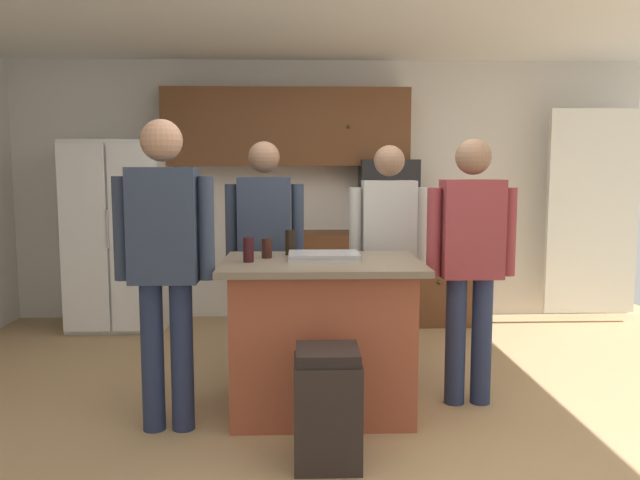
{
  "coord_description": "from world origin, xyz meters",
  "views": [
    {
      "loc": [
        -0.28,
        -3.69,
        1.51
      ],
      "look_at": [
        -0.14,
        0.46,
        1.05
      ],
      "focal_mm": 35.41,
      "sensor_mm": 36.0,
      "label": 1
    }
  ],
  "objects_px": {
    "refrigerator": "(120,235)",
    "person_elder_center": "(388,244)",
    "person_guest_right": "(471,253)",
    "serving_tray": "(324,256)",
    "person_guest_by_door": "(265,241)",
    "microwave_over_range": "(389,176)",
    "glass_short_whisky": "(248,250)",
    "glass_stout_tall": "(267,248)",
    "trash_bin": "(327,407)",
    "kitchen_island": "(322,335)",
    "glass_pilsner": "(290,242)",
    "person_host_foreground": "(164,252)"
  },
  "relations": [
    {
      "from": "microwave_over_range",
      "to": "glass_short_whisky",
      "type": "height_order",
      "value": "microwave_over_range"
    },
    {
      "from": "person_host_foreground",
      "to": "person_elder_center",
      "type": "bearing_deg",
      "value": 17.27
    },
    {
      "from": "person_elder_center",
      "to": "glass_short_whisky",
      "type": "distance_m",
      "value": 1.2
    },
    {
      "from": "person_guest_by_door",
      "to": "glass_short_whisky",
      "type": "relative_size",
      "value": 11.46
    },
    {
      "from": "glass_short_whisky",
      "to": "serving_tray",
      "type": "xyz_separation_m",
      "value": [
        0.46,
        0.11,
        -0.05
      ]
    },
    {
      "from": "refrigerator",
      "to": "person_guest_right",
      "type": "relative_size",
      "value": 1.05
    },
    {
      "from": "glass_short_whisky",
      "to": "trash_bin",
      "type": "relative_size",
      "value": 0.25
    },
    {
      "from": "person_elder_center",
      "to": "glass_pilsner",
      "type": "distance_m",
      "value": 0.82
    },
    {
      "from": "glass_stout_tall",
      "to": "microwave_over_range",
      "type": "bearing_deg",
      "value": 63.98
    },
    {
      "from": "kitchen_island",
      "to": "serving_tray",
      "type": "distance_m",
      "value": 0.5
    },
    {
      "from": "microwave_over_range",
      "to": "serving_tray",
      "type": "distance_m",
      "value": 2.44
    },
    {
      "from": "person_guest_right",
      "to": "glass_stout_tall",
      "type": "relative_size",
      "value": 13.86
    },
    {
      "from": "refrigerator",
      "to": "trash_bin",
      "type": "xyz_separation_m",
      "value": [
        1.86,
        -2.95,
        -0.59
      ]
    },
    {
      "from": "person_guest_by_door",
      "to": "serving_tray",
      "type": "distance_m",
      "value": 0.79
    },
    {
      "from": "refrigerator",
      "to": "glass_stout_tall",
      "type": "bearing_deg",
      "value": -54.18
    },
    {
      "from": "serving_tray",
      "to": "person_guest_right",
      "type": "bearing_deg",
      "value": 2.27
    },
    {
      "from": "person_guest_right",
      "to": "person_guest_by_door",
      "type": "relative_size",
      "value": 0.99
    },
    {
      "from": "person_elder_center",
      "to": "trash_bin",
      "type": "relative_size",
      "value": 2.77
    },
    {
      "from": "person_guest_right",
      "to": "trash_bin",
      "type": "height_order",
      "value": "person_guest_right"
    },
    {
      "from": "refrigerator",
      "to": "glass_short_whisky",
      "type": "height_order",
      "value": "refrigerator"
    },
    {
      "from": "microwave_over_range",
      "to": "person_host_foreground",
      "type": "distance_m",
      "value": 3.11
    },
    {
      "from": "person_elder_center",
      "to": "glass_pilsner",
      "type": "xyz_separation_m",
      "value": [
        -0.71,
        -0.41,
        0.06
      ]
    },
    {
      "from": "person_host_foreground",
      "to": "person_guest_right",
      "type": "relative_size",
      "value": 1.05
    },
    {
      "from": "refrigerator",
      "to": "trash_bin",
      "type": "relative_size",
      "value": 2.93
    },
    {
      "from": "person_elder_center",
      "to": "serving_tray",
      "type": "height_order",
      "value": "person_elder_center"
    },
    {
      "from": "refrigerator",
      "to": "glass_pilsner",
      "type": "height_order",
      "value": "refrigerator"
    },
    {
      "from": "glass_stout_tall",
      "to": "trash_bin",
      "type": "bearing_deg",
      "value": -67.68
    },
    {
      "from": "refrigerator",
      "to": "glass_stout_tall",
      "type": "distance_m",
      "value": 2.59
    },
    {
      "from": "person_guest_right",
      "to": "glass_short_whisky",
      "type": "xyz_separation_m",
      "value": [
        -1.4,
        -0.14,
        0.04
      ]
    },
    {
      "from": "person_guest_right",
      "to": "person_elder_center",
      "type": "relative_size",
      "value": 1.01
    },
    {
      "from": "refrigerator",
      "to": "person_elder_center",
      "type": "relative_size",
      "value": 1.06
    },
    {
      "from": "person_guest_right",
      "to": "glass_stout_tall",
      "type": "bearing_deg",
      "value": -6.75
    },
    {
      "from": "glass_pilsner",
      "to": "serving_tray",
      "type": "height_order",
      "value": "glass_pilsner"
    },
    {
      "from": "refrigerator",
      "to": "person_guest_by_door",
      "type": "height_order",
      "value": "refrigerator"
    },
    {
      "from": "person_guest_by_door",
      "to": "refrigerator",
      "type": "bearing_deg",
      "value": -163.54
    },
    {
      "from": "person_elder_center",
      "to": "person_guest_by_door",
      "type": "relative_size",
      "value": 0.98
    },
    {
      "from": "refrigerator",
      "to": "person_guest_right",
      "type": "xyz_separation_m",
      "value": [
        2.81,
        -2.13,
        0.09
      ]
    },
    {
      "from": "person_guest_right",
      "to": "serving_tray",
      "type": "xyz_separation_m",
      "value": [
        -0.94,
        -0.04,
        -0.01
      ]
    },
    {
      "from": "person_guest_by_door",
      "to": "person_guest_right",
      "type": "bearing_deg",
      "value": 36.51
    },
    {
      "from": "person_guest_right",
      "to": "person_guest_by_door",
      "type": "height_order",
      "value": "person_guest_by_door"
    },
    {
      "from": "person_host_foreground",
      "to": "glass_short_whisky",
      "type": "relative_size",
      "value": 11.98
    },
    {
      "from": "glass_short_whisky",
      "to": "person_elder_center",
      "type": "bearing_deg",
      "value": 37.34
    },
    {
      "from": "person_guest_right",
      "to": "serving_tray",
      "type": "relative_size",
      "value": 3.88
    },
    {
      "from": "person_elder_center",
      "to": "kitchen_island",
      "type": "bearing_deg",
      "value": 0.0
    },
    {
      "from": "glass_pilsner",
      "to": "serving_tray",
      "type": "relative_size",
      "value": 0.37
    },
    {
      "from": "glass_stout_tall",
      "to": "trash_bin",
      "type": "xyz_separation_m",
      "value": [
        0.35,
        -0.85,
        -0.72
      ]
    },
    {
      "from": "glass_stout_tall",
      "to": "serving_tray",
      "type": "height_order",
      "value": "glass_stout_tall"
    },
    {
      "from": "microwave_over_range",
      "to": "person_guest_right",
      "type": "distance_m",
      "value": 2.31
    },
    {
      "from": "refrigerator",
      "to": "microwave_over_range",
      "type": "bearing_deg",
      "value": 2.6
    },
    {
      "from": "kitchen_island",
      "to": "trash_bin",
      "type": "xyz_separation_m",
      "value": [
        0.0,
        -0.73,
        -0.18
      ]
    }
  ]
}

